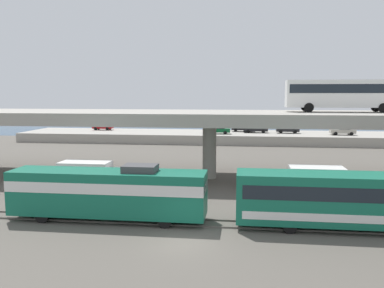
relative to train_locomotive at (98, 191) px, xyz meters
name	(u,v)px	position (x,y,z in m)	size (l,w,h in m)	color
ground_plane	(182,243)	(6.81, -4.00, -2.19)	(260.00, 260.00, 0.00)	#565149
rail_strip_near	(189,226)	(6.81, -0.77, -2.13)	(110.00, 0.12, 0.12)	#59544C
rail_strip_far	(192,219)	(6.81, 0.77, -2.13)	(110.00, 0.12, 0.12)	#59544C
train_locomotive	(98,191)	(0.00, 0.00, 0.00)	(15.41, 3.04, 4.18)	#14664C
highway_overpass	(210,119)	(6.81, 16.00, 4.39)	(96.00, 11.71, 7.33)	#9E998E
transit_bus_on_overpass	(343,93)	(20.98, 17.10, 7.20)	(12.00, 2.68, 3.40)	silver
service_truck_west	(327,183)	(17.69, 7.30, -0.56)	(6.80, 2.46, 3.04)	maroon
service_truck_east	(95,177)	(-3.08, 7.30, -0.56)	(6.80, 2.46, 3.04)	silver
pier_parking_lot	(225,137)	(6.81, 51.00, -1.32)	(79.38, 13.14, 1.75)	#9E998E
parked_car_0	(343,131)	(28.50, 49.09, 0.33)	(4.44, 2.00, 1.50)	#9E998C
parked_car_1	(218,130)	(5.67, 48.34, 0.33)	(4.60, 1.98, 1.50)	#0C4C26
parked_car_2	(287,129)	(18.77, 51.31, 0.33)	(4.30, 1.85, 1.50)	black
parked_car_3	(256,129)	(12.79, 51.51, 0.33)	(4.68, 1.89, 1.50)	black
parked_car_4	(242,128)	(10.17, 53.62, 0.33)	(4.37, 1.82, 1.50)	black
parked_car_5	(103,126)	(-18.68, 53.38, 0.33)	(4.06, 1.92, 1.50)	maroon
harbor_water	(229,131)	(6.81, 74.00, -2.19)	(140.00, 36.00, 0.01)	navy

